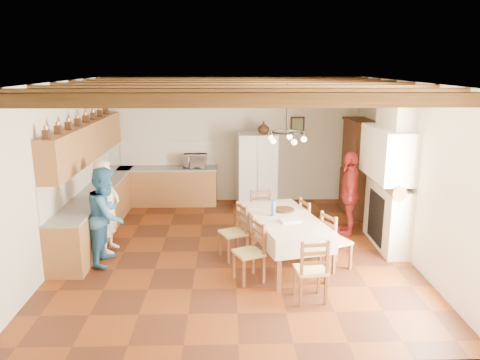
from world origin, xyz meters
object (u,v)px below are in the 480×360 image
object	(u,v)px
microwave	(195,161)
refrigerator	(257,171)
chair_left_far	(233,232)
chair_end_far	(263,216)
person_man	(108,206)
dining_table	(284,222)
chair_right_near	(336,240)
person_woman_blue	(107,216)
chair_right_far	(313,225)
chair_left_near	(249,252)
person_woman_red	(349,194)
hutch	(357,167)
chair_end_near	(311,269)

from	to	relation	value
microwave	refrigerator	bearing A→B (deg)	-12.78
chair_left_far	chair_end_far	distance (m)	1.01
person_man	chair_end_far	bearing A→B (deg)	-79.16
dining_table	chair_end_far	xyz separation A→B (m)	(-0.28, 1.12, -0.28)
dining_table	chair_right_near	bearing A→B (deg)	-10.08
chair_left_far	person_woman_blue	bearing A→B (deg)	-111.55
chair_right_near	person_man	distance (m)	4.00
dining_table	person_woman_blue	distance (m)	2.97
chair_right_far	person_woman_blue	xyz separation A→B (m)	(-3.55, -0.43, 0.35)
microwave	chair_left_near	bearing A→B (deg)	-76.09
chair_left_far	chair_right_far	distance (m)	1.47
chair_right_far	person_woman_red	bearing A→B (deg)	-62.92
hutch	person_man	world-z (taller)	hutch
chair_left_near	person_woman_blue	distance (m)	2.49
dining_table	chair_end_near	world-z (taller)	chair_end_near
chair_right_near	microwave	bearing A→B (deg)	9.01
microwave	chair_end_near	bearing A→B (deg)	-68.66
dining_table	microwave	distance (m)	3.93
chair_right_far	person_man	world-z (taller)	person_man
refrigerator	person_woman_blue	size ratio (longest dim) A/B	1.06
chair_right_near	person_man	bearing A→B (deg)	52.64
refrigerator	chair_end_far	distance (m)	2.14
hutch	chair_right_near	xyz separation A→B (m)	(-1.10, -2.87, -0.58)
hutch	chair_end_far	xyz separation A→B (m)	(-2.22, -1.60, -0.58)
dining_table	chair_end_far	size ratio (longest dim) A/B	2.19
chair_end_far	person_woman_blue	distance (m)	2.87
person_man	microwave	bearing A→B (deg)	-23.90
chair_left_near	person_woman_blue	world-z (taller)	person_woman_blue
refrigerator	chair_right_near	world-z (taller)	refrigerator
chair_left_near	chair_end_near	xyz separation A→B (m)	(0.85, -0.63, 0.00)
microwave	chair_right_far	bearing A→B (deg)	-52.72
hutch	chair_left_near	size ratio (longest dim) A/B	2.21
chair_right_far	microwave	bearing A→B (deg)	22.07
hutch	chair_right_near	size ratio (longest dim) A/B	2.21
dining_table	microwave	xyz separation A→B (m)	(-1.70, 3.53, 0.30)
dining_table	chair_right_far	distance (m)	0.89
person_man	chair_left_near	bearing A→B (deg)	-115.75
hutch	chair_end_near	distance (m)	4.34
chair_right_near	person_woman_blue	bearing A→B (deg)	59.42
chair_left_far	chair_right_far	size ratio (longest dim) A/B	1.00
chair_left_near	dining_table	bearing A→B (deg)	110.04
dining_table	chair_left_near	xyz separation A→B (m)	(-0.62, -0.59, -0.28)
hutch	chair_right_near	distance (m)	3.13
chair_left_far	person_woman_blue	distance (m)	2.14
dining_table	person_woman_blue	size ratio (longest dim) A/B	1.27
chair_left_near	person_woman_red	world-z (taller)	person_woman_red
refrigerator	chair_end_near	size ratio (longest dim) A/B	1.82
refrigerator	person_woman_red	xyz separation A→B (m)	(1.70, -1.83, -0.04)
chair_right_near	dining_table	bearing A→B (deg)	54.33
microwave	person_woman_red	bearing A→B (deg)	-35.02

